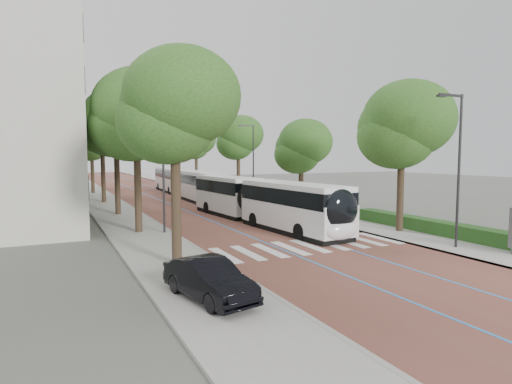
% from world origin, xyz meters
% --- Properties ---
extents(ground, '(160.00, 160.00, 0.00)m').
position_xyz_m(ground, '(0.00, 0.00, 0.00)').
color(ground, '#51544C').
rests_on(ground, ground).
extents(road, '(11.00, 140.00, 0.02)m').
position_xyz_m(road, '(0.00, 40.00, 0.01)').
color(road, brown).
rests_on(road, ground).
extents(sidewalk_left, '(4.00, 140.00, 0.12)m').
position_xyz_m(sidewalk_left, '(-7.50, 40.00, 0.06)').
color(sidewalk_left, gray).
rests_on(sidewalk_left, ground).
extents(sidewalk_right, '(4.00, 140.00, 0.12)m').
position_xyz_m(sidewalk_right, '(7.50, 40.00, 0.06)').
color(sidewalk_right, gray).
rests_on(sidewalk_right, ground).
extents(kerb_left, '(0.20, 140.00, 0.14)m').
position_xyz_m(kerb_left, '(-5.60, 40.00, 0.06)').
color(kerb_left, gray).
rests_on(kerb_left, ground).
extents(kerb_right, '(0.20, 140.00, 0.14)m').
position_xyz_m(kerb_right, '(5.60, 40.00, 0.06)').
color(kerb_right, gray).
rests_on(kerb_right, ground).
extents(zebra_crossing, '(10.55, 3.60, 0.01)m').
position_xyz_m(zebra_crossing, '(0.20, 1.00, 0.03)').
color(zebra_crossing, silver).
rests_on(zebra_crossing, ground).
extents(lane_line_left, '(0.12, 126.00, 0.01)m').
position_xyz_m(lane_line_left, '(-1.60, 40.00, 0.02)').
color(lane_line_left, '#297ED0').
rests_on(lane_line_left, road).
extents(lane_line_right, '(0.12, 126.00, 0.01)m').
position_xyz_m(lane_line_right, '(1.60, 40.00, 0.02)').
color(lane_line_right, '#297ED0').
rests_on(lane_line_right, road).
extents(hedge, '(1.20, 14.00, 0.80)m').
position_xyz_m(hedge, '(9.10, 0.00, 0.52)').
color(hedge, '#204919').
rests_on(hedge, sidewalk_right).
extents(streetlight_near, '(1.82, 0.20, 8.00)m').
position_xyz_m(streetlight_near, '(6.62, -3.00, 4.82)').
color(streetlight_near, '#29292C').
rests_on(streetlight_near, sidewalk_right).
extents(streetlight_far, '(1.82, 0.20, 8.00)m').
position_xyz_m(streetlight_far, '(6.62, 22.00, 4.82)').
color(streetlight_far, '#29292C').
rests_on(streetlight_far, sidewalk_right).
extents(lamp_post_left, '(0.14, 0.14, 8.00)m').
position_xyz_m(lamp_post_left, '(-6.10, 8.00, 4.12)').
color(lamp_post_left, '#29292C').
rests_on(lamp_post_left, sidewalk_left).
extents(trees_left, '(6.43, 60.18, 9.92)m').
position_xyz_m(trees_left, '(-7.50, 25.23, 7.13)').
color(trees_left, black).
rests_on(trees_left, ground).
extents(trees_right, '(5.77, 47.57, 9.13)m').
position_xyz_m(trees_right, '(7.70, 21.27, 6.49)').
color(trees_right, black).
rests_on(trees_right, ground).
extents(lead_bus, '(3.90, 18.53, 3.20)m').
position_xyz_m(lead_bus, '(1.28, 8.88, 1.63)').
color(lead_bus, black).
rests_on(lead_bus, ground).
extents(bus_queued_0, '(2.86, 12.46, 3.20)m').
position_xyz_m(bus_queued_0, '(1.91, 24.54, 1.62)').
color(bus_queued_0, silver).
rests_on(bus_queued_0, ground).
extents(bus_queued_1, '(3.11, 12.50, 3.20)m').
position_xyz_m(bus_queued_1, '(2.43, 37.91, 1.62)').
color(bus_queued_1, silver).
rests_on(bus_queued_1, ground).
extents(parked_car, '(2.26, 4.38, 1.38)m').
position_xyz_m(parked_car, '(-7.78, -5.06, 0.81)').
color(parked_car, black).
rests_on(parked_car, sidewalk_left).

